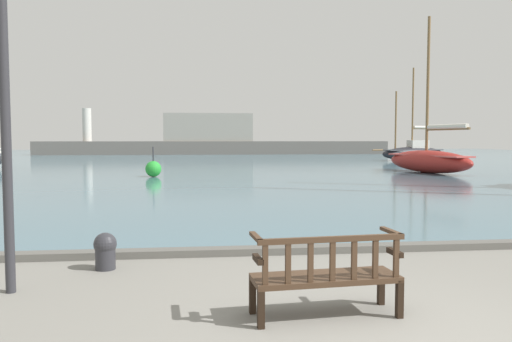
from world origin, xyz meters
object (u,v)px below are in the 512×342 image
park_bench (326,274)px  lamp_post (4,83)px  sailboat_far_starboard (414,152)px  sailboat_nearest_starboard (428,160)px  mooring_bollard (105,250)px  channel_buoy (153,169)px

park_bench → lamp_post: bearing=161.0°
sailboat_far_starboard → lamp_post: size_ratio=1.81×
lamp_post → park_bench: bearing=-19.0°
park_bench → sailboat_nearest_starboard: bearing=62.0°
park_bench → sailboat_far_starboard: size_ratio=0.21×
sailboat_nearest_starboard → mooring_bollard: sailboat_nearest_starboard is taller
mooring_bollard → lamp_post: bearing=-133.9°
lamp_post → channel_buoy: lamp_post is taller
sailboat_nearest_starboard → mooring_bollard: (-13.85, -18.55, -0.50)m
mooring_bollard → channel_buoy: 17.22m
sailboat_nearest_starboard → channel_buoy: (-14.71, -1.36, -0.32)m
park_bench → sailboat_nearest_starboard: (11.09, 20.85, 0.32)m
sailboat_nearest_starboard → sailboat_far_starboard: bearing=68.8°
sailboat_nearest_starboard → lamp_post: (-14.82, -19.57, 1.83)m
channel_buoy → lamp_post: bearing=-90.4°
sailboat_far_starboard → lamp_post: sailboat_far_starboard is taller
mooring_bollard → channel_buoy: size_ratio=0.37×
park_bench → mooring_bollard: park_bench is taller
lamp_post → mooring_bollard: bearing=46.1°
park_bench → channel_buoy: (-3.62, 19.49, 0.00)m
park_bench → lamp_post: size_ratio=0.38×
lamp_post → channel_buoy: 18.33m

